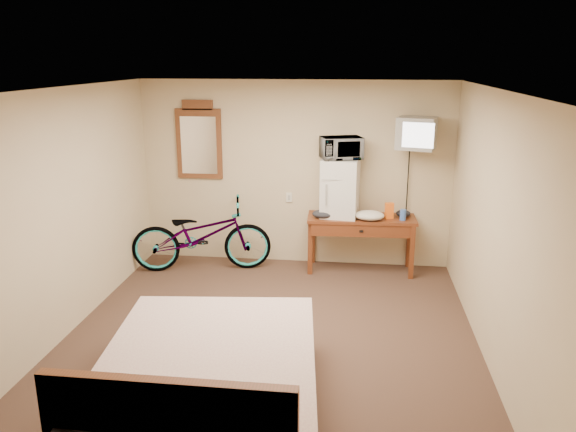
% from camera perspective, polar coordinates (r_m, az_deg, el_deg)
% --- Properties ---
extents(room, '(4.60, 4.64, 2.50)m').
position_cam_1_polar(room, '(5.42, -1.96, -0.54)').
color(room, '#3F2B1F').
rests_on(room, ground).
extents(desk, '(1.43, 0.60, 0.75)m').
position_cam_1_polar(desk, '(7.45, 7.45, -1.00)').
color(desk, '#612915').
rests_on(desk, floor).
extents(mini_fridge, '(0.51, 0.50, 0.76)m').
position_cam_1_polar(mini_fridge, '(7.37, 5.32, 2.88)').
color(mini_fridge, silver).
rests_on(mini_fridge, desk).
extents(microwave, '(0.59, 0.49, 0.28)m').
position_cam_1_polar(microwave, '(7.27, 5.42, 6.90)').
color(microwave, silver).
rests_on(microwave, mini_fridge).
extents(snack_bag, '(0.12, 0.09, 0.21)m').
position_cam_1_polar(snack_bag, '(7.40, 10.25, 0.53)').
color(snack_bag, orange).
rests_on(snack_bag, desk).
extents(blue_cup, '(0.08, 0.08, 0.14)m').
position_cam_1_polar(blue_cup, '(7.37, 11.60, 0.11)').
color(blue_cup, '#3968C3').
rests_on(blue_cup, desk).
extents(cloth_cream, '(0.39, 0.30, 0.12)m').
position_cam_1_polar(cloth_cream, '(7.32, 8.27, 0.06)').
color(cloth_cream, white).
rests_on(cloth_cream, desk).
extents(cloth_dark_a, '(0.29, 0.22, 0.11)m').
position_cam_1_polar(cloth_dark_a, '(7.33, 3.62, 0.21)').
color(cloth_dark_a, black).
rests_on(cloth_dark_a, desk).
extents(cloth_dark_b, '(0.19, 0.16, 0.09)m').
position_cam_1_polar(cloth_dark_b, '(7.55, 11.63, 0.26)').
color(cloth_dark_b, black).
rests_on(cloth_dark_b, desk).
extents(crt_television, '(0.54, 0.62, 0.40)m').
position_cam_1_polar(crt_television, '(7.26, 12.92, 8.20)').
color(crt_television, black).
rests_on(crt_television, room).
extents(wall_mirror, '(0.63, 0.04, 1.06)m').
position_cam_1_polar(wall_mirror, '(7.79, -9.03, 7.54)').
color(wall_mirror, brown).
rests_on(wall_mirror, room).
extents(bicycle, '(1.94, 1.02, 0.97)m').
position_cam_1_polar(bicycle, '(7.59, -8.76, -1.93)').
color(bicycle, black).
rests_on(bicycle, floor).
extents(bed, '(1.89, 2.38, 0.90)m').
position_cam_1_polar(bed, '(4.65, -8.25, -16.67)').
color(bed, brown).
rests_on(bed, floor).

